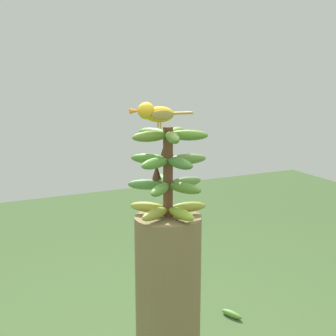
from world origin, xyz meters
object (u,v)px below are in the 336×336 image
Objects in this scene: fallen_banana at (232,314)px; banana_bunch at (168,172)px; banana_tree at (168,328)px; perched_bird at (155,113)px.

banana_bunch is at bearing -138.28° from fallen_banana.
banana_bunch is at bearing 115.21° from banana_tree.
banana_bunch is at bearing 15.10° from perched_bird.
banana_tree is 0.88m from perched_bird.
banana_bunch is 1.51m from fallen_banana.
banana_tree is 4.06× the size of perched_bird.
perched_bird is at bearing -139.76° from fallen_banana.
perched_bird is (-0.06, -0.02, 0.23)m from banana_bunch.
perched_bird reaches higher than banana_tree.
perched_bird is 1.58× the size of fallen_banana.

